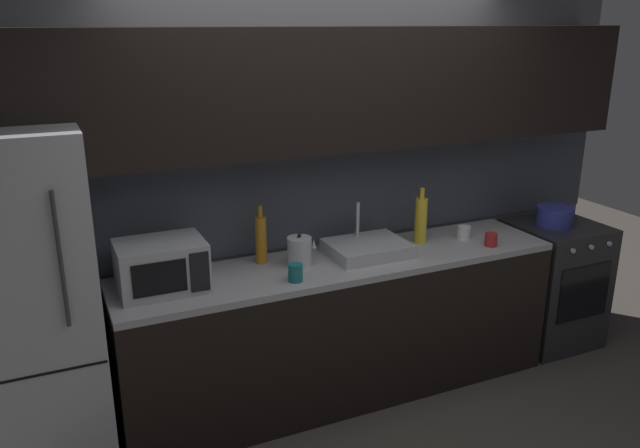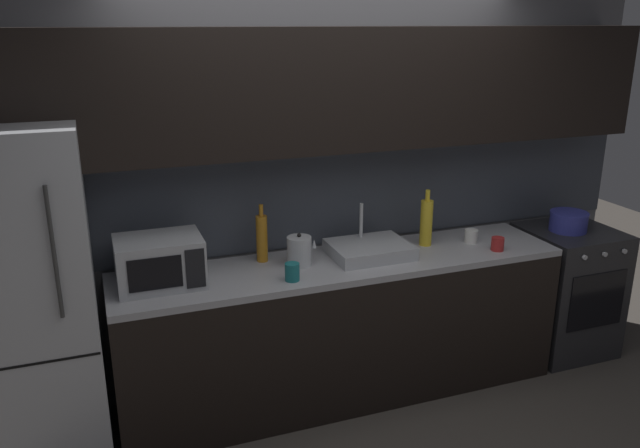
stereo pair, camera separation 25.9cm
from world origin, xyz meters
The scene contains 13 objects.
back_wall centered at (0.00, 1.20, 1.55)m, with size 4.49×0.44×2.50m.
counter_run centered at (0.00, 0.90, 0.45)m, with size 2.75×0.60×0.90m.
refrigerator centered at (-1.75, 0.90, 0.91)m, with size 0.68×0.69×1.82m.
oven_range centered at (1.71, 0.90, 0.45)m, with size 0.60×0.62×0.90m.
microwave centered at (-1.07, 0.92, 1.04)m, with size 0.46×0.35×0.27m.
sink_basin centered at (0.18, 0.93, 0.94)m, with size 0.48×0.38×0.30m.
kettle centered at (-0.27, 0.93, 0.99)m, with size 0.18×0.15×0.20m.
wine_bottle_yellow centered at (0.61, 0.99, 1.05)m, with size 0.08×0.08×0.37m.
wine_bottle_amber centered at (-0.46, 1.07, 1.05)m, with size 0.07×0.07×0.35m.
mug_red centered at (0.98, 0.74, 0.94)m, with size 0.08×0.08×0.09m, color #A82323.
mug_teal centered at (-0.38, 0.72, 0.95)m, with size 0.08×0.08×0.10m, color #19666B.
mug_white centered at (0.91, 0.93, 0.94)m, with size 0.09×0.09×0.09m, color silver.
cooking_pot centered at (1.67, 0.90, 0.97)m, with size 0.26×0.26×0.13m.
Camera 2 is at (-1.37, -2.38, 2.28)m, focal length 35.48 mm.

